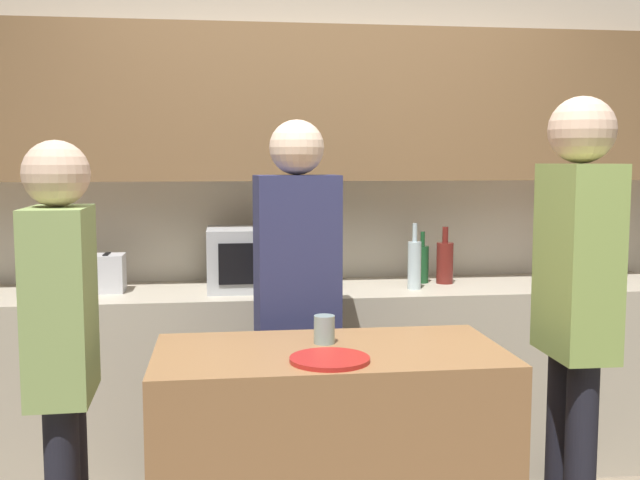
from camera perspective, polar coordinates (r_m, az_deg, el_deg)
back_wall at (r=3.92m, az=-0.19°, el=5.89°), size 6.40×0.40×2.70m
back_counter at (r=3.81m, az=0.34°, el=-10.50°), size 3.60×0.62×0.92m
kitchen_island at (r=2.74m, az=0.72°, el=-17.52°), size 1.20×0.61×0.91m
microwave at (r=3.67m, az=-4.53°, el=-1.39°), size 0.52×0.39×0.30m
toaster at (r=3.72m, az=-16.66°, el=-2.45°), size 0.26×0.16×0.18m
potted_plant at (r=4.09m, az=19.02°, el=-0.26°), size 0.14×0.14×0.39m
bottle_0 at (r=3.68m, az=7.20°, el=-1.82°), size 0.07×0.07×0.32m
bottle_1 at (r=3.87m, az=7.81°, el=-1.77°), size 0.06×0.06×0.26m
bottle_2 at (r=3.87m, az=9.49°, el=-1.65°), size 0.09×0.09×0.29m
plate_on_island at (r=2.43m, az=0.74°, el=-9.08°), size 0.26×0.26×0.01m
cup_0 at (r=2.66m, az=0.33°, el=-6.83°), size 0.07×0.07×0.10m
person_left at (r=3.11m, az=-1.75°, el=-3.60°), size 0.36×0.23×1.71m
person_center at (r=2.80m, az=18.91°, el=-4.19°), size 0.23×0.34×1.77m
person_right at (r=2.58m, az=-19.04°, el=-7.54°), size 0.21×0.35×1.61m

